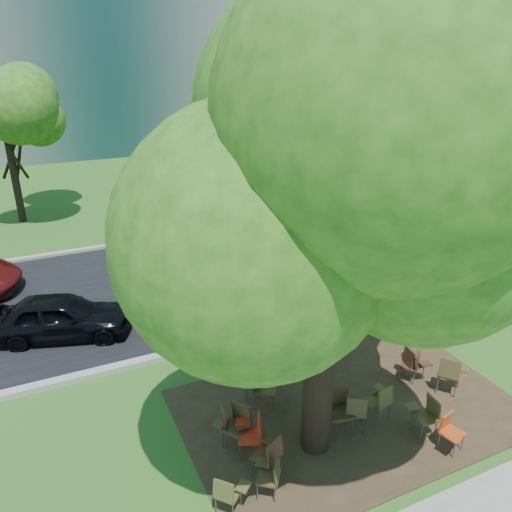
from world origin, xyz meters
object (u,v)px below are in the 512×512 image
chair_0 (269,453)px  chair_13 (412,363)px  chair_14 (230,420)px  black_car (61,317)px  chair_4 (357,409)px  chair_7 (451,371)px  chair_11 (381,399)px  chair_15 (261,385)px  chair_9 (236,421)px  chair_10 (251,380)px  chair_2 (271,474)px  chair_5 (450,429)px  chair_1 (228,492)px  chair_12 (413,361)px  chair_3 (339,408)px  main_tree (329,195)px  chair_8 (253,431)px  chair_6 (427,412)px  school_bus (399,232)px

chair_0 → chair_13: bearing=-12.4°
chair_14 → black_car: black_car is taller
chair_4 → chair_7: bearing=32.7°
chair_0 → chair_11: size_ratio=1.04×
chair_15 → chair_9: bearing=-11.8°
chair_14 → black_car: size_ratio=0.25×
chair_10 → chair_13: 3.74m
chair_2 → chair_5: 3.58m
chair_0 → chair_14: bearing=78.7°
chair_1 → chair_14: chair_14 is taller
chair_14 → chair_12: bearing=99.2°
chair_4 → chair_13: bearing=51.7°
chair_9 → chair_15: (0.90, 0.80, 0.00)m
chair_9 → chair_14: 0.14m
chair_13 → chair_14: (-4.53, -0.09, 0.06)m
chair_3 → chair_4: chair_3 is taller
chair_13 → black_car: size_ratio=0.22×
chair_2 → chair_14: bearing=43.0°
main_tree → chair_11: main_tree is taller
chair_15 → chair_5: bearing=82.7°
chair_4 → chair_10: (-1.51, 1.77, -0.03)m
chair_1 → chair_4: chair_4 is taller
chair_9 → chair_14: bearing=7.3°
chair_0 → chair_8: bearing=66.6°
chair_0 → chair_9: 0.99m
chair_11 → chair_13: chair_11 is taller
chair_10 → chair_2: bearing=-2.0°
chair_11 → chair_12: bearing=15.9°
chair_9 → chair_10: (0.82, 1.14, -0.07)m
chair_6 → chair_0: bearing=89.9°
chair_9 → chair_5: bearing=-149.1°
black_car → chair_3: bearing=-125.5°
chair_6 → chair_15: size_ratio=0.92×
chair_13 → chair_11: bearing=170.2°
main_tree → chair_15: bearing=107.5°
chair_6 → chair_12: 1.77m
chair_5 → chair_12: (0.86, 2.01, 0.02)m
black_car → chair_7: bearing=-111.8°
chair_8 → chair_14: size_ratio=1.03×
chair_7 → chair_11: 1.94m
chair_10 → chair_15: (0.08, -0.33, 0.07)m
chair_9 → chair_13: (4.44, 0.20, -0.09)m
chair_9 → chair_14: (-0.09, 0.10, -0.03)m
chair_4 → chair_2: bearing=-132.7°
chair_3 → chair_13: chair_3 is taller
chair_0 → chair_14: (-0.32, 1.07, -0.02)m
chair_5 → chair_15: size_ratio=0.85×
chair_11 → chair_15: size_ratio=0.94×
school_bus → chair_14: 8.89m
main_tree → chair_13: bearing=15.6°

